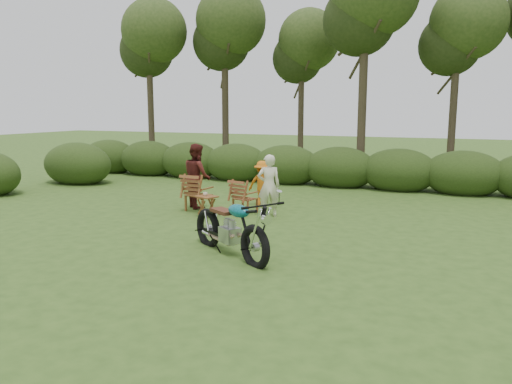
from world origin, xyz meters
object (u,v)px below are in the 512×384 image
at_px(lawn_chair_right, 245,212).
at_px(adult_b, 198,207).
at_px(motorcycle, 230,254).
at_px(child, 262,206).
at_px(side_table, 207,206).
at_px(lawn_chair_left, 199,210).
at_px(adult_a, 269,216).
at_px(cup, 205,194).

bearing_deg(lawn_chair_right, adult_b, 8.18).
bearing_deg(motorcycle, adult_b, 159.51).
bearing_deg(lawn_chair_right, child, -81.59).
height_order(lawn_chair_right, side_table, side_table).
height_order(motorcycle, lawn_chair_right, motorcycle).
xyz_separation_m(lawn_chair_left, adult_a, (1.99, 0.03, 0.00)).
bearing_deg(side_table, lawn_chair_left, 132.45).
relative_size(motorcycle, adult_b, 1.32).
xyz_separation_m(motorcycle, cup, (-2.01, 2.73, 0.58)).
relative_size(lawn_chair_right, lawn_chair_left, 0.89).
xyz_separation_m(side_table, child, (0.75, 1.85, -0.27)).
bearing_deg(lawn_chair_right, side_table, 65.44).
relative_size(motorcycle, side_table, 4.34).
relative_size(motorcycle, cup, 20.81).
relative_size(lawn_chair_right, adult_b, 0.50).
relative_size(lawn_chair_left, cup, 8.88).
height_order(lawn_chair_left, adult_a, adult_a).
distance_m(motorcycle, adult_a, 3.40).
height_order(motorcycle, side_table, motorcycle).
distance_m(cup, child, 2.07).
relative_size(adult_a, child, 1.24).
distance_m(cup, adult_a, 1.70).
distance_m(lawn_chair_right, child, 0.98).
xyz_separation_m(cup, child, (0.80, 1.82, -0.58)).
xyz_separation_m(adult_b, child, (1.58, 0.85, 0.00)).
bearing_deg(child, adult_b, 25.65).
bearing_deg(motorcycle, adult_a, 131.69).
height_order(cup, adult_a, adult_a).
height_order(lawn_chair_left, child, child).
height_order(lawn_chair_left, cup, cup).
bearing_deg(adult_a, adult_b, -37.34).
relative_size(cup, adult_a, 0.07).
bearing_deg(cup, side_table, -33.59).
xyz_separation_m(lawn_chair_right, child, (0.08, 0.98, 0.00)).
bearing_deg(cup, adult_b, 128.86).
height_order(motorcycle, cup, motorcycle).
relative_size(side_table, adult_a, 0.34).
bearing_deg(lawn_chair_left, adult_a, -174.75).
distance_m(lawn_chair_left, cup, 0.99).
height_order(lawn_chair_left, adult_b, adult_b).
height_order(side_table, cup, cup).
relative_size(adult_b, child, 1.39).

